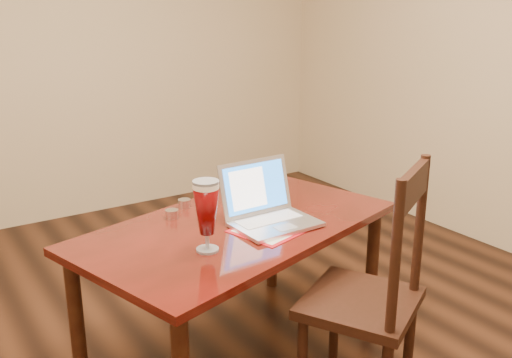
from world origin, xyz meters
TOP-DOWN VIEW (x-y plane):
  - dining_table at (0.11, 0.18)m, footprint 1.58×1.14m
  - dining_chair at (0.37, -0.39)m, footprint 0.59×0.58m

SIDE VIEW (x-z plane):
  - dining_chair at x=0.37m, z-range -0.03..1.01m
  - dining_table at x=0.11m, z-range 0.12..1.08m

